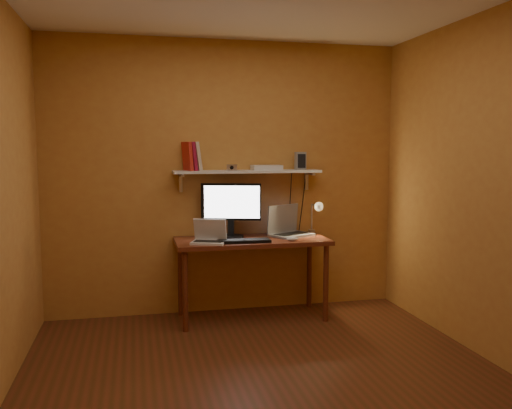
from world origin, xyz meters
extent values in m
cube|color=#612B18|center=(0.00, 0.00, -0.01)|extent=(3.40, 3.20, 0.02)
cube|color=#BD8539|center=(0.00, 1.61, 1.30)|extent=(3.40, 0.02, 2.60)
cube|color=#BD8539|center=(0.00, -1.61, 1.30)|extent=(3.40, 0.02, 2.60)
cube|color=#BD8539|center=(1.71, 0.00, 1.30)|extent=(0.02, 3.20, 2.60)
cube|color=#5E2B16|center=(0.19, 1.28, 0.73)|extent=(1.40, 0.60, 0.04)
cylinder|color=#5E2B16|center=(-0.45, 1.04, 0.35)|extent=(0.05, 0.05, 0.71)
cylinder|color=#5E2B16|center=(0.83, 1.04, 0.35)|extent=(0.05, 0.05, 0.71)
cylinder|color=#5E2B16|center=(-0.45, 1.52, 0.35)|extent=(0.05, 0.05, 0.71)
cylinder|color=#5E2B16|center=(0.83, 1.52, 0.35)|extent=(0.05, 0.05, 0.71)
cube|color=silver|center=(0.19, 1.47, 1.36)|extent=(1.40, 0.25, 0.02)
cube|color=silver|center=(-0.43, 1.58, 1.26)|extent=(0.03, 0.03, 0.18)
cube|color=silver|center=(0.81, 1.58, 1.26)|extent=(0.03, 0.03, 0.18)
cylinder|color=black|center=(0.01, 1.41, 0.76)|extent=(0.30, 0.30, 0.02)
cube|color=black|center=(0.01, 1.41, 0.85)|extent=(0.06, 0.06, 0.17)
cube|color=black|center=(0.01, 1.41, 1.08)|extent=(0.54, 0.20, 0.35)
cube|color=white|center=(0.01, 1.39, 1.08)|extent=(0.50, 0.16, 0.30)
cube|color=gray|center=(0.59, 1.36, 0.76)|extent=(0.47, 0.42, 0.02)
cube|color=black|center=(0.59, 1.36, 0.77)|extent=(0.36, 0.28, 0.00)
cube|color=gray|center=(0.53, 1.47, 0.90)|extent=(0.35, 0.21, 0.27)
cube|color=#171D48|center=(0.53, 1.47, 0.90)|extent=(0.31, 0.18, 0.23)
cube|color=silver|center=(-0.24, 1.12, 0.76)|extent=(0.34, 0.29, 0.02)
cube|color=black|center=(-0.24, 1.12, 0.77)|extent=(0.27, 0.19, 0.00)
cube|color=silver|center=(-0.21, 1.19, 0.87)|extent=(0.30, 0.17, 0.20)
cube|color=black|center=(-0.21, 1.19, 0.87)|extent=(0.26, 0.14, 0.16)
cube|color=black|center=(0.08, 1.12, 0.76)|extent=(0.47, 0.17, 0.02)
ellipsoid|color=silver|center=(0.52, 1.08, 0.77)|extent=(0.12, 0.09, 0.04)
cube|color=silver|center=(0.85, 1.52, 0.74)|extent=(0.05, 0.06, 0.08)
cylinder|color=silver|center=(0.85, 1.52, 0.89)|extent=(0.02, 0.02, 0.28)
cylinder|color=silver|center=(0.85, 1.44, 1.03)|extent=(0.01, 0.16, 0.01)
cone|color=silver|center=(0.85, 1.36, 1.03)|extent=(0.09, 0.09, 0.09)
sphere|color=#FFE0A5|center=(0.85, 1.34, 1.03)|extent=(0.04, 0.04, 0.04)
cube|color=gray|center=(-0.32, 1.48, 1.46)|extent=(0.10, 0.10, 0.18)
cube|color=gray|center=(0.71, 1.47, 1.46)|extent=(0.10, 0.10, 0.17)
cube|color=red|center=(-0.38, 1.48, 1.51)|extent=(0.10, 0.19, 0.27)
cube|color=maroon|center=(-0.34, 1.48, 1.51)|extent=(0.11, 0.19, 0.27)
cube|color=#BDAA97|center=(-0.30, 1.48, 1.51)|extent=(0.12, 0.19, 0.27)
cube|color=silver|center=(0.03, 1.42, 1.40)|extent=(0.10, 0.05, 0.06)
cylinder|color=black|center=(0.03, 1.40, 1.40)|extent=(0.04, 0.03, 0.03)
cube|color=silver|center=(0.37, 1.48, 1.40)|extent=(0.28, 0.19, 0.05)
camera|label=1|loc=(-0.87, -3.54, 1.59)|focal=38.00mm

